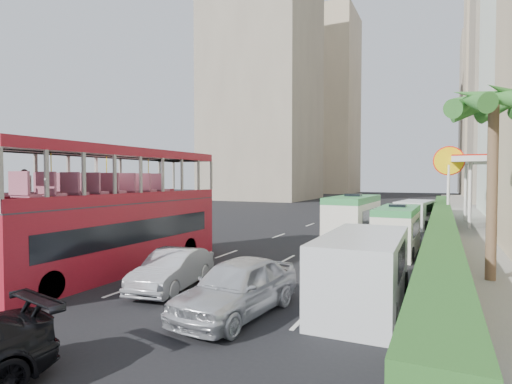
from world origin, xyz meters
The scene contains 18 objects.
ground_plane centered at (0.00, 0.00, 0.00)m, with size 200.00×200.00×0.00m, color black.
double_decker_bus centered at (-6.00, 0.00, 2.53)m, with size 2.50×11.00×5.06m, color maroon.
car_silver_lane_a centered at (-2.23, -1.25, 0.00)m, with size 1.42×4.07×1.34m, color silver.
car_silver_lane_b centered at (1.03, -2.64, 0.00)m, with size 1.87×4.66×1.59m, color silver.
van_asset centered at (1.49, 16.47, 0.00)m, with size 2.07×4.49×1.25m, color silver.
minibus_near centered at (1.35, 11.71, 1.37)m, with size 2.06×6.19×2.74m, color silver.
minibus_far centered at (4.15, 8.89, 1.19)m, with size 1.78×5.35×2.37m, color silver.
panel_van_near centered at (4.09, -0.46, 1.08)m, with size 2.17×5.42×2.17m, color silver.
panel_van_far centered at (4.31, 20.61, 1.04)m, with size 2.07×5.19×2.07m, color silver.
sidewalk centered at (9.00, 25.00, 0.09)m, with size 6.00×120.00×0.18m, color #99968C.
kerb_wall centered at (6.20, 14.00, 0.68)m, with size 0.30×44.00×1.00m, color silver.
hedge centered at (6.20, 14.00, 1.53)m, with size 1.10×44.00×0.70m, color #2D6626.
palm_tree centered at (7.80, 4.00, 3.38)m, with size 0.36×0.36×6.40m, color brown.
shell_station centered at (10.00, 23.00, 2.75)m, with size 6.50×8.00×5.50m, color silver.
tower_far_a centered at (17.00, 82.00, 22.00)m, with size 14.00×14.00×44.00m, color #C1AC8A.
tower_far_b centered at (17.00, 104.00, 20.00)m, with size 14.00×14.00×40.00m, color gray.
tower_left_a centered at (-24.00, 55.00, 26.00)m, with size 18.00×18.00×52.00m, color gray.
tower_left_b centered at (-22.00, 90.00, 23.00)m, with size 16.00×16.00×46.00m, color #C1AC8A.
Camera 1 is at (6.19, -12.43, 3.83)m, focal length 28.00 mm.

